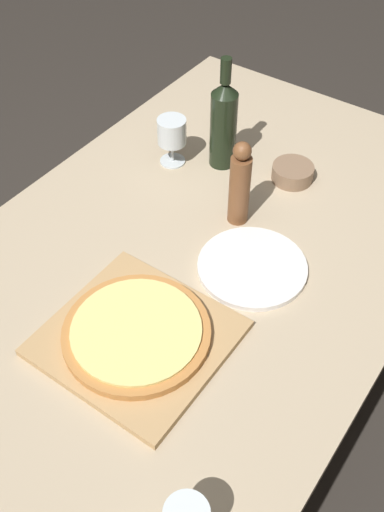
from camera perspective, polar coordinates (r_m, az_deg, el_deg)
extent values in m
plane|color=#2D2823|center=(2.00, -0.03, -14.27)|extent=(12.00, 12.00, 0.00)
cube|color=tan|center=(1.43, -0.04, -0.18)|extent=(0.99, 1.63, 0.03)
cylinder|color=brown|center=(2.32, 1.92, 9.27)|extent=(0.06, 0.06, 0.69)
cube|color=tan|center=(1.25, -5.25, -7.79)|extent=(0.36, 0.34, 0.02)
cylinder|color=#BC7A3D|center=(1.24, -5.30, -7.30)|extent=(0.31, 0.31, 0.02)
cylinder|color=#EAD67A|center=(1.23, -5.34, -6.97)|extent=(0.27, 0.27, 0.01)
cylinder|color=black|center=(1.62, 2.99, 11.89)|extent=(0.07, 0.07, 0.21)
cone|color=black|center=(1.55, 3.17, 15.64)|extent=(0.07, 0.07, 0.03)
cylinder|color=black|center=(1.53, 3.25, 17.22)|extent=(0.03, 0.03, 0.07)
cylinder|color=brown|center=(1.45, 4.53, 6.26)|extent=(0.05, 0.05, 0.19)
sphere|color=brown|center=(1.38, 4.81, 9.94)|extent=(0.04, 0.04, 0.04)
cylinder|color=silver|center=(1.68, -1.86, 9.04)|extent=(0.07, 0.07, 0.00)
cylinder|color=silver|center=(1.66, -1.88, 9.93)|extent=(0.01, 0.01, 0.06)
cylinder|color=silver|center=(1.62, -1.94, 11.79)|extent=(0.08, 0.08, 0.07)
cylinder|color=#84664C|center=(1.63, 9.56, 7.84)|extent=(0.11, 0.11, 0.04)
cylinder|color=white|center=(1.39, 5.76, -1.05)|extent=(0.25, 0.25, 0.01)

